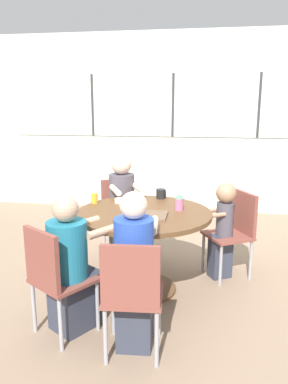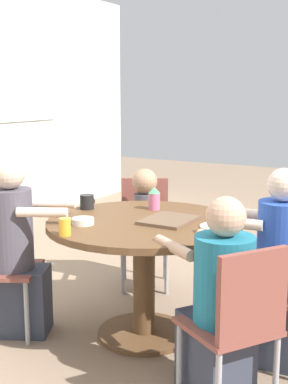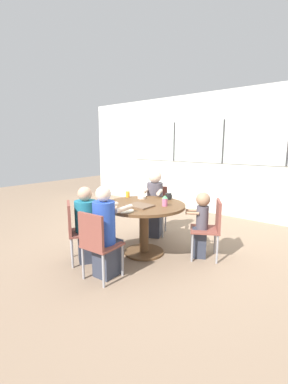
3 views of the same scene
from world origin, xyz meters
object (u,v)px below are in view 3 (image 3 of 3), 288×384
at_px(chair_for_woman_green_shirt, 97,241).
at_px(juice_glass, 128,194).
at_px(person_woman_green_shirt, 106,235).
at_px(person_man_teal_shirt, 89,228).
at_px(chair_for_toddler, 212,224).
at_px(chair_for_man_blue_shirt, 156,206).
at_px(coffee_mug, 169,196).
at_px(person_man_blue_shirt, 154,205).
at_px(person_toddler, 201,224).
at_px(bowl_white_shallow, 142,197).
at_px(sippy_cup, 165,201).
at_px(chair_for_man_teal_shirt, 76,227).

height_order(chair_for_woman_green_shirt, juice_glass, juice_glass).
xyz_separation_m(person_woman_green_shirt, person_man_teal_shirt, (-0.51, 0.13, -0.05)).
relative_size(chair_for_toddler, juice_glass, 8.73).
distance_m(chair_for_man_blue_shirt, coffee_mug, 0.72).
relative_size(chair_for_man_blue_shirt, person_man_blue_shirt, 0.73).
distance_m(chair_for_toddler, person_toddler, 0.15).
xyz_separation_m(person_toddler, bowl_white_shallow, (-0.99, -0.13, 0.28)).
bearing_deg(person_man_blue_shirt, sippy_cup, 110.03).
xyz_separation_m(chair_for_woman_green_shirt, chair_for_man_teal_shirt, (-0.61, 0.15, 0.00)).
height_order(person_man_teal_shirt, juice_glass, person_man_teal_shirt).
xyz_separation_m(chair_for_man_teal_shirt, person_man_teal_shirt, (0.09, 0.14, -0.03)).
distance_m(person_woman_green_shirt, bowl_white_shallow, 1.17).
bearing_deg(chair_for_man_blue_shirt, juice_glass, 56.06).
relative_size(chair_for_toddler, bowl_white_shallow, 6.36).
relative_size(person_toddler, juice_glass, 9.85).
bearing_deg(chair_for_woman_green_shirt, coffee_mug, 84.75).
bearing_deg(person_toddler, sippy_cup, 97.47).
height_order(chair_for_man_teal_shirt, juice_glass, juice_glass).
bearing_deg(juice_glass, chair_for_man_blue_shirt, 82.34).
xyz_separation_m(person_man_blue_shirt, sippy_cup, (0.67, -0.64, 0.29)).
height_order(chair_for_woman_green_shirt, sippy_cup, sippy_cup).
distance_m(juice_glass, bowl_white_shallow, 0.26).
bearing_deg(person_man_teal_shirt, sippy_cup, 78.97).
distance_m(person_man_teal_shirt, juice_glass, 0.96).
height_order(juice_glass, bowl_white_shallow, juice_glass).
height_order(person_man_teal_shirt, coffee_mug, person_man_teal_shirt).
xyz_separation_m(chair_for_man_teal_shirt, coffee_mug, (0.63, 1.32, 0.30)).
height_order(chair_for_toddler, person_man_teal_shirt, person_man_teal_shirt).
distance_m(chair_for_man_blue_shirt, chair_for_man_teal_shirt, 1.70).
bearing_deg(bowl_white_shallow, coffee_mug, 32.22).
bearing_deg(person_man_blue_shirt, person_toddler, 136.91).
xyz_separation_m(chair_for_woman_green_shirt, juice_glass, (-0.60, 1.18, 0.30)).
xyz_separation_m(chair_for_woman_green_shirt, person_man_teal_shirt, (-0.52, 0.29, -0.03)).
xyz_separation_m(person_man_blue_shirt, juice_glass, (-0.16, -0.53, 0.26)).
relative_size(person_woman_green_shirt, person_man_teal_shirt, 1.08).
xyz_separation_m(person_woman_green_shirt, person_man_blue_shirt, (-0.43, 1.55, 0.03)).
height_order(person_man_teal_shirt, bowl_white_shallow, person_man_teal_shirt).
bearing_deg(bowl_white_shallow, chair_for_toddler, 10.49).
relative_size(coffee_mug, bowl_white_shallow, 0.75).
bearing_deg(coffee_mug, person_toddler, -8.58).
distance_m(chair_for_toddler, coffee_mug, 0.82).
relative_size(person_toddler, coffee_mug, 9.51).
xyz_separation_m(chair_for_woman_green_shirt, sippy_cup, (0.23, 1.07, 0.33)).
bearing_deg(person_woman_green_shirt, bowl_white_shallow, 102.52).
height_order(person_woman_green_shirt, person_toddler, person_woman_green_shirt).
bearing_deg(juice_glass, coffee_mug, 25.27).
relative_size(chair_for_woman_green_shirt, chair_for_man_blue_shirt, 1.00).
distance_m(chair_for_man_teal_shirt, person_man_teal_shirt, 0.17).
relative_size(person_man_teal_shirt, bowl_white_shallow, 7.90).
height_order(person_toddler, sippy_cup, person_toddler).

